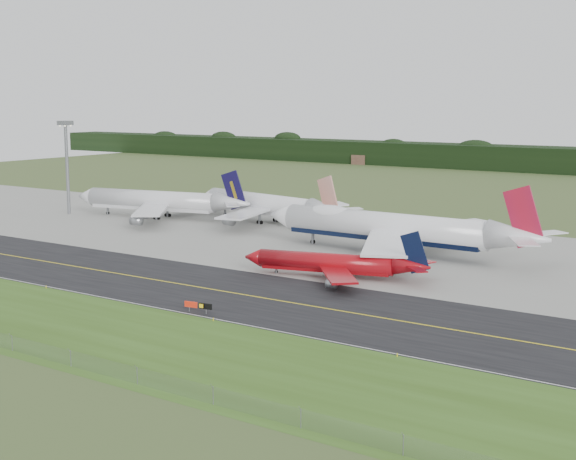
% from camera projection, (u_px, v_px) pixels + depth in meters
% --- Properties ---
extents(ground, '(600.00, 600.00, 0.00)m').
position_uv_depth(ground, '(251.00, 289.00, 147.90)').
color(ground, '#405125').
rests_on(ground, ground).
extents(grass_verge, '(400.00, 30.00, 0.01)m').
position_uv_depth(grass_verge, '(112.00, 335.00, 119.21)').
color(grass_verge, '#345117').
rests_on(grass_verge, ground).
extents(taxiway, '(400.00, 32.00, 0.02)m').
position_uv_depth(taxiway, '(238.00, 294.00, 144.62)').
color(taxiway, black).
rests_on(taxiway, ground).
extents(apron, '(400.00, 78.00, 0.01)m').
position_uv_depth(apron, '(379.00, 248.00, 189.71)').
color(apron, gray).
rests_on(apron, ground).
extents(taxiway_centreline, '(400.00, 0.40, 0.00)m').
position_uv_depth(taxiway_centreline, '(238.00, 294.00, 144.62)').
color(taxiway_centreline, yellow).
rests_on(taxiway_centreline, taxiway).
extents(taxiway_edge_line, '(400.00, 0.25, 0.00)m').
position_uv_depth(taxiway_edge_line, '(181.00, 312.00, 131.91)').
color(taxiway_edge_line, silver).
rests_on(taxiway_edge_line, taxiway).
extents(perimeter_fence, '(320.00, 0.10, 320.00)m').
position_uv_depth(perimeter_fence, '(41.00, 351.00, 108.37)').
color(perimeter_fence, slate).
rests_on(perimeter_fence, ground).
extents(jet_ba_747, '(69.62, 57.81, 17.54)m').
position_uv_depth(jet_ba_747, '(393.00, 228.00, 181.21)').
color(jet_ba_747, white).
rests_on(jet_ba_747, ground).
extents(jet_red_737, '(37.28, 29.77, 10.20)m').
position_uv_depth(jet_red_737, '(336.00, 264.00, 157.22)').
color(jet_red_737, maroon).
rests_on(jet_red_737, ground).
extents(jet_navy_gold, '(58.06, 49.87, 15.05)m').
position_uv_depth(jet_navy_gold, '(161.00, 202.00, 236.00)').
color(jet_navy_gold, silver).
rests_on(jet_navy_gold, ground).
extents(jet_star_tail, '(57.07, 47.02, 15.13)m').
position_uv_depth(jet_star_tail, '(267.00, 205.00, 226.98)').
color(jet_star_tail, white).
rests_on(jet_star_tail, ground).
extents(floodlight_mast, '(3.51, 3.51, 28.33)m').
position_uv_depth(floodlight_mast, '(66.00, 150.00, 242.47)').
color(floodlight_mast, slate).
rests_on(floodlight_mast, ground).
extents(taxiway_sign, '(5.13, 0.97, 1.72)m').
position_uv_depth(taxiway_sign, '(198.00, 305.00, 131.63)').
color(taxiway_sign, slate).
rests_on(taxiway_sign, ground).
extents(edge_marker_left, '(0.16, 0.16, 0.50)m').
position_uv_depth(edge_marker_left, '(46.00, 287.00, 148.76)').
color(edge_marker_left, yellow).
rests_on(edge_marker_left, ground).
extents(edge_marker_center, '(0.16, 0.16, 0.50)m').
position_uv_depth(edge_marker_center, '(213.00, 319.00, 126.85)').
color(edge_marker_center, yellow).
rests_on(edge_marker_center, ground).
extents(edge_marker_right, '(0.16, 0.16, 0.50)m').
position_uv_depth(edge_marker_right, '(397.00, 355.00, 109.15)').
color(edge_marker_right, yellow).
rests_on(edge_marker_right, ground).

